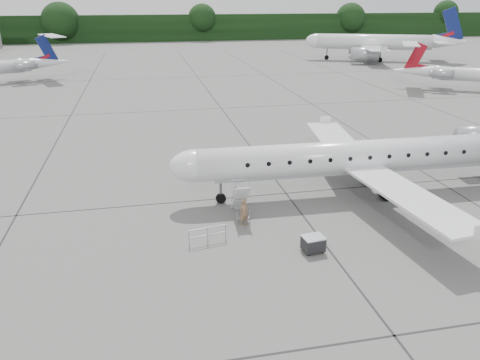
{
  "coord_description": "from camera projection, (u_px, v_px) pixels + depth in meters",
  "views": [
    {
      "loc": [
        -13.09,
        -26.35,
        13.34
      ],
      "look_at": [
        -7.39,
        1.1,
        2.3
      ],
      "focal_mm": 35.0,
      "sensor_mm": 36.0,
      "label": 1
    }
  ],
  "objects": [
    {
      "name": "treeline",
      "position": [
        180.0,
        28.0,
        148.34
      ],
      "size": [
        260.0,
        4.0,
        8.0
      ],
      "primitive_type": "cube",
      "color": "black",
      "rests_on": "ground"
    },
    {
      "name": "passenger",
      "position": [
        244.0,
        212.0,
        28.86
      ],
      "size": [
        0.77,
        0.65,
        1.8
      ],
      "primitive_type": "imported",
      "rotation": [
        0.0,
        0.0,
        0.4
      ],
      "color": "brown",
      "rests_on": "ground"
    },
    {
      "name": "safety_railing",
      "position": [
        208.0,
        236.0,
        26.9
      ],
      "size": [
        2.18,
        0.44,
        1.0
      ],
      "primitive_type": null,
      "rotation": [
        0.0,
        0.0,
        0.17
      ],
      "color": "#999CA1",
      "rests_on": "ground"
    },
    {
      "name": "ground",
      "position": [
        351.0,
        209.0,
        31.37
      ],
      "size": [
        320.0,
        320.0,
        0.0
      ],
      "primitive_type": "plane",
      "color": "slate",
      "rests_on": "ground"
    },
    {
      "name": "bg_narrowbody",
      "position": [
        374.0,
        34.0,
        101.8
      ],
      "size": [
        37.43,
        32.56,
        11.23
      ],
      "primitive_type": null,
      "rotation": [
        0.0,
        0.0,
        -0.38
      ],
      "color": "silver",
      "rests_on": "ground"
    },
    {
      "name": "airstair",
      "position": [
        240.0,
        199.0,
        29.94
      ],
      "size": [
        0.91,
        2.35,
        2.47
      ],
      "primitive_type": null,
      "rotation": [
        0.0,
        0.0,
        -0.02
      ],
      "color": "silver",
      "rests_on": "ground"
    },
    {
      "name": "main_regional_jet",
      "position": [
        367.0,
        141.0,
        32.63
      ],
      "size": [
        31.32,
        22.92,
        7.89
      ],
      "primitive_type": null,
      "rotation": [
        0.0,
        0.0,
        -0.02
      ],
      "color": "silver",
      "rests_on": "ground"
    },
    {
      "name": "baggage_cart",
      "position": [
        313.0,
        244.0,
        26.03
      ],
      "size": [
        1.25,
        1.06,
        0.99
      ],
      "primitive_type": null,
      "rotation": [
        0.0,
        0.0,
        0.13
      ],
      "color": "black",
      "rests_on": "ground"
    }
  ]
}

